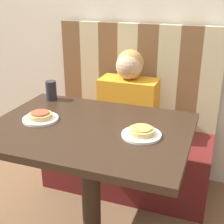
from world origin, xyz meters
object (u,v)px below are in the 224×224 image
plate_left (41,119)px  drinking_cup (51,90)px  pizza_left (40,115)px  plate_right (141,135)px  person (129,96)px  pizza_right (142,131)px

plate_left → drinking_cup: (-0.10, 0.29, 0.05)m
pizza_left → plate_right: bearing=0.0°
plate_left → drinking_cup: bearing=109.7°
person → pizza_left: (-0.26, -0.66, 0.08)m
plate_right → pizza_left: size_ratio=1.54×
person → drinking_cup: 0.53m
plate_right → drinking_cup: 0.70m
plate_left → pizza_left: bearing=0.0°
person → drinking_cup: bearing=-134.8°
plate_left → plate_right: bearing=0.0°
person → plate_left: size_ratio=3.21×
plate_left → plate_right: same height
pizza_left → drinking_cup: bearing=109.7°
plate_right → pizza_right: 0.02m
plate_left → plate_right: (0.53, 0.00, 0.00)m
person → plate_left: (-0.26, -0.66, 0.06)m
plate_left → plate_right: size_ratio=1.00×
person → drinking_cup: person is taller
plate_left → drinking_cup: size_ratio=1.58×
pizza_left → pizza_right: size_ratio=1.00×
plate_right → person: bearing=111.8°
person → pizza_left: person is taller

